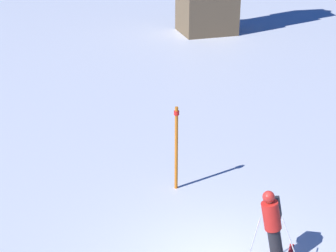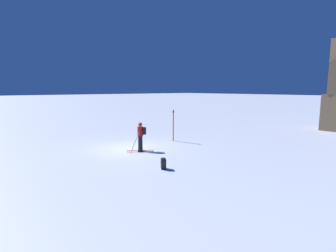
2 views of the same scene
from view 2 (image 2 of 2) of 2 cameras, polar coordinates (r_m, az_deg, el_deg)
ground_plane at (r=16.53m, az=-8.16°, el=-4.76°), size 300.00×300.00×0.00m
skier at (r=15.63m, az=-5.95°, el=-1.98°), size 1.48×1.60×1.71m
spare_backpack at (r=12.16m, az=-1.00°, el=-8.21°), size 0.37×0.34×0.50m
trail_marker at (r=18.37m, az=1.16°, el=0.44°), size 0.13×0.13×2.22m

